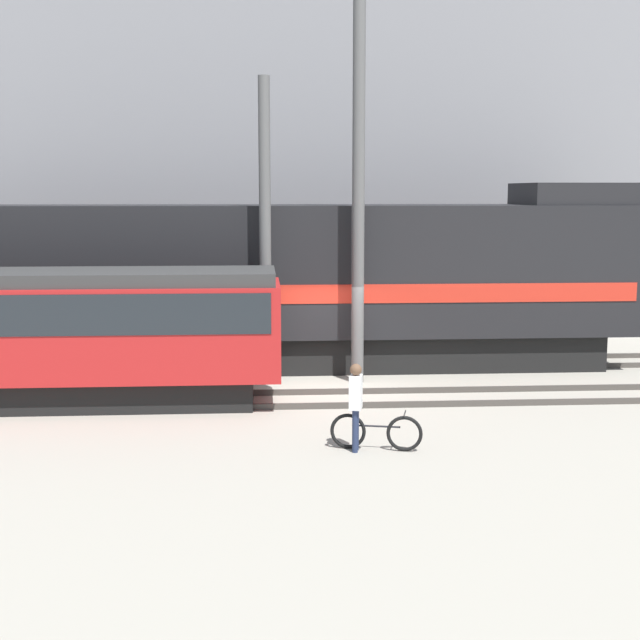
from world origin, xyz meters
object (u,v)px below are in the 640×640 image
object	(u,v)px
freight_locomotive	(253,283)
utility_pole_center	(265,233)
bicycle	(376,432)
person	(356,398)
utility_pole_right	(358,190)
streetcar	(48,329)

from	to	relation	value
freight_locomotive	utility_pole_center	size ratio (longest dim) A/B	2.76
bicycle	person	distance (m)	0.79
person	utility_pole_center	distance (m)	7.00
utility_pole_right	bicycle	bearing A→B (deg)	-92.85
utility_pole_center	utility_pole_right	bearing A→B (deg)	0.00
person	utility_pole_right	world-z (taller)	utility_pole_right
bicycle	utility_pole_right	size ratio (longest dim) A/B	0.18
person	utility_pole_right	bearing A→B (deg)	83.47
bicycle	utility_pole_right	distance (m)	7.67
person	utility_pole_right	distance (m)	7.35
streetcar	utility_pole_right	size ratio (longest dim) A/B	1.07
freight_locomotive	streetcar	size ratio (longest dim) A/B	2.01
person	utility_pole_center	xyz separation A→B (m)	(-1.65, 6.18, 2.84)
freight_locomotive	utility_pole_center	bearing A→B (deg)	-80.73
bicycle	streetcar	bearing A→B (deg)	150.26
bicycle	utility_pole_center	bearing A→B (deg)	108.55
utility_pole_right	utility_pole_center	bearing A→B (deg)	180.00
freight_locomotive	bicycle	bearing A→B (deg)	-73.74
person	utility_pole_center	size ratio (longest dim) A/B	0.22
freight_locomotive	person	bearing A→B (deg)	-76.45
utility_pole_right	person	bearing A→B (deg)	-96.53
utility_pole_center	utility_pole_right	world-z (taller)	utility_pole_right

